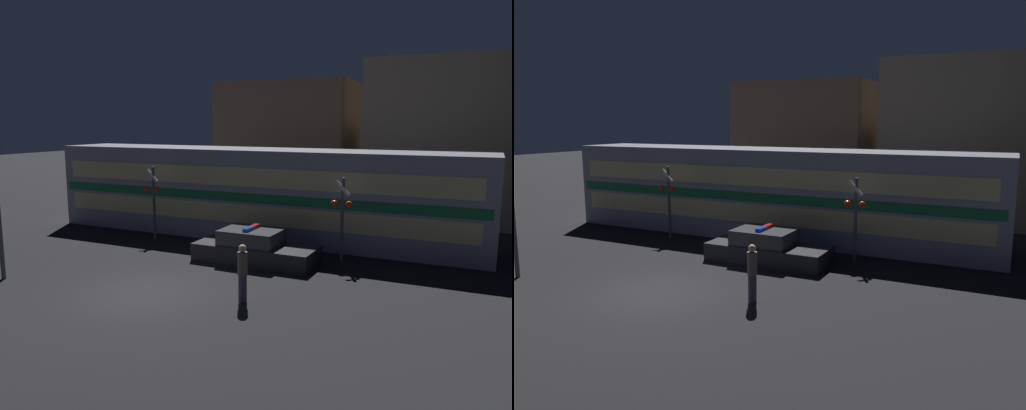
% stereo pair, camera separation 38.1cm
% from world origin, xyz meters
% --- Properties ---
extents(ground_plane, '(120.00, 120.00, 0.00)m').
position_xyz_m(ground_plane, '(0.00, 0.00, 0.00)').
color(ground_plane, black).
extents(train, '(19.65, 3.04, 3.92)m').
position_xyz_m(train, '(-0.22, 8.41, 1.96)').
color(train, gray).
rests_on(train, ground_plane).
extents(police_car, '(4.52, 1.80, 1.32)m').
position_xyz_m(police_car, '(1.54, 4.54, 0.49)').
color(police_car, black).
rests_on(police_car, ground_plane).
extents(pedestrian, '(0.29, 0.29, 1.70)m').
position_xyz_m(pedestrian, '(3.04, 0.57, 0.87)').
color(pedestrian, '#3F384C').
rests_on(pedestrian, ground_plane).
extents(crossing_signal_near, '(0.79, 0.32, 3.11)m').
position_xyz_m(crossing_signal_near, '(4.43, 5.84, 1.84)').
color(crossing_signal_near, '#4C4C51').
rests_on(crossing_signal_near, ground_plane).
extents(crossing_signal_far, '(0.79, 0.32, 3.17)m').
position_xyz_m(crossing_signal_far, '(-4.06, 6.00, 1.87)').
color(crossing_signal_far, '#4C4C51').
rests_on(crossing_signal_far, ground_plane).
extents(building_left, '(7.43, 5.49, 7.30)m').
position_xyz_m(building_left, '(-1.45, 15.95, 3.65)').
color(building_left, brown).
rests_on(building_left, ground_plane).
extents(building_center, '(10.52, 6.06, 8.24)m').
position_xyz_m(building_center, '(8.40, 16.74, 4.12)').
color(building_center, '#726656').
rests_on(building_center, ground_plane).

